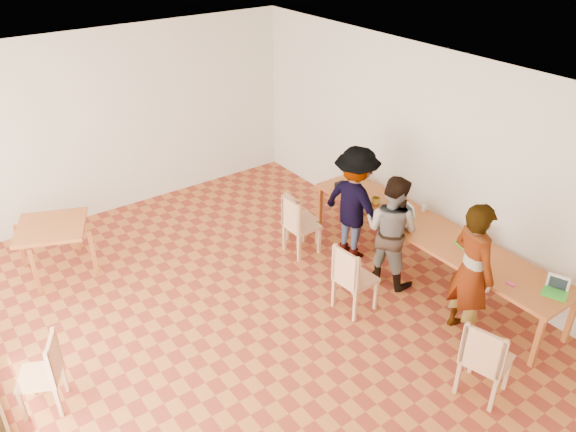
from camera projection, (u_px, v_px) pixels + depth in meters
name	position (u px, v px, depth m)	size (l,w,h in m)	color
ground	(259.00, 326.00, 7.03)	(8.00, 8.00, 0.00)	#AD5C29
wall_back	(121.00, 122.00, 9.09)	(6.00, 0.10, 3.00)	beige
wall_right	(436.00, 159.00, 7.81)	(0.10, 8.00, 3.00)	beige
ceiling	(251.00, 90.00, 5.53)	(6.00, 8.00, 0.04)	white
communal_table	(429.00, 233.00, 7.63)	(0.80, 4.00, 0.75)	#C7672C
side_table	(52.00, 231.00, 7.74)	(0.90, 0.90, 0.75)	#C7672C
chair_near	(485.00, 355.00, 5.75)	(0.55, 0.55, 0.52)	tan
chair_mid	(351.00, 273.00, 7.00)	(0.48, 0.48, 0.51)	tan
chair_far	(297.00, 220.00, 8.18)	(0.44, 0.44, 0.50)	tan
chair_empty	(297.00, 214.00, 8.46)	(0.43, 0.43, 0.44)	tan
chair_spare	(47.00, 367.00, 5.69)	(0.55, 0.55, 0.47)	tan
person_near	(472.00, 272.00, 6.50)	(0.65, 0.43, 1.79)	gray
person_mid	(391.00, 230.00, 7.50)	(0.77, 0.60, 1.59)	gray
person_far	(355.00, 204.00, 8.00)	(1.12, 0.64, 1.73)	gray
laptop_near	(556.00, 288.00, 6.37)	(0.30, 0.32, 0.22)	green
laptop_mid	(470.00, 241.00, 7.24)	(0.28, 0.31, 0.23)	green
laptop_far	(407.00, 213.00, 7.90)	(0.24, 0.26, 0.19)	green
yellow_mug	(376.00, 201.00, 8.20)	(0.14, 0.14, 0.11)	gold
green_bottle	(359.00, 176.00, 8.73)	(0.07, 0.07, 0.28)	#166C16
clear_glass	(424.00, 208.00, 8.03)	(0.07, 0.07, 0.09)	silver
condiment_cup	(402.00, 213.00, 7.95)	(0.08, 0.08, 0.06)	white
pink_phone	(511.00, 284.00, 6.53)	(0.05, 0.10, 0.01)	#E03476
black_pouch	(344.00, 187.00, 8.62)	(0.16, 0.26, 0.09)	black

